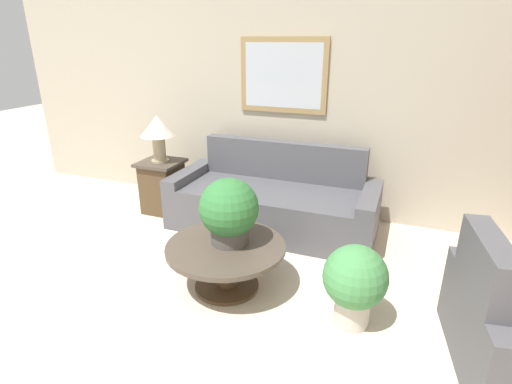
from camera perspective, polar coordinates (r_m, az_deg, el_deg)
wall_back at (r=4.79m, az=4.06°, el=12.63°), size 7.61×0.09×2.60m
couch_main at (r=4.46m, az=2.50°, el=-1.49°), size 2.25×0.93×0.92m
coffee_table at (r=3.40m, az=-4.30°, el=-9.18°), size 1.00×1.00×0.41m
side_table at (r=5.00m, az=-13.20°, el=0.85°), size 0.48×0.48×0.64m
table_lamp at (r=4.81m, az=-13.89°, el=8.67°), size 0.40×0.40×0.55m
potted_plant_on_table at (r=3.26m, az=-3.89°, el=-2.65°), size 0.49×0.49×0.56m
potted_plant_floor at (r=3.04m, az=13.93°, el=-12.26°), size 0.47×0.47×0.64m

